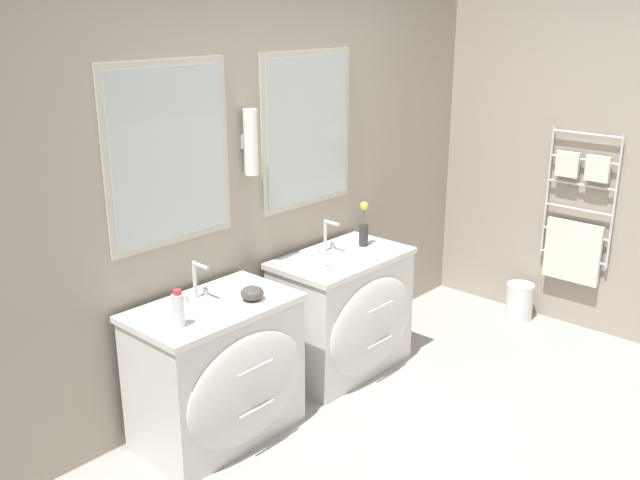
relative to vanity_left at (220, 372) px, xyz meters
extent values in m
cube|color=#9E9384|center=(0.66, 0.37, 0.90)|extent=(5.75, 0.06, 2.60)
cube|color=#BCB7A8|center=(0.00, 0.33, 1.15)|extent=(0.78, 0.02, 0.97)
cube|color=#B2BCBA|center=(0.00, 0.32, 1.15)|extent=(0.71, 0.01, 0.90)
cube|color=#BCB7A8|center=(1.05, 0.33, 1.15)|extent=(0.78, 0.02, 0.97)
cube|color=#B2BCBA|center=(1.05, 0.32, 1.15)|extent=(0.71, 0.01, 0.90)
cylinder|color=white|center=(0.53, 0.28, 1.15)|extent=(0.08, 0.08, 0.38)
cube|color=silver|center=(0.53, 0.33, 1.15)|extent=(0.05, 0.02, 0.08)
cube|color=#9E9384|center=(2.76, -0.58, 0.90)|extent=(0.06, 3.50, 2.60)
cylinder|color=silver|center=(2.70, -1.03, 0.59)|extent=(0.02, 0.02, 0.96)
cylinder|color=silver|center=(2.70, -0.54, 0.59)|extent=(0.02, 0.02, 0.96)
cylinder|color=silver|center=(2.70, -0.79, 1.04)|extent=(0.02, 0.49, 0.02)
cylinder|color=silver|center=(2.70, -0.79, 0.86)|extent=(0.02, 0.49, 0.02)
cylinder|color=silver|center=(2.70, -0.79, 0.68)|extent=(0.02, 0.49, 0.02)
cylinder|color=silver|center=(2.70, -0.79, 0.50)|extent=(0.02, 0.49, 0.02)
cylinder|color=silver|center=(2.70, -0.79, 0.32)|extent=(0.02, 0.49, 0.02)
cylinder|color=silver|center=(2.70, -0.79, 0.14)|extent=(0.02, 0.49, 0.02)
cube|color=silver|center=(2.68, -0.79, 0.18)|extent=(0.04, 0.41, 0.45)
cube|color=silver|center=(2.68, -0.89, 0.81)|extent=(0.04, 0.17, 0.18)
cube|color=silver|center=(2.68, -0.68, 0.81)|extent=(0.04, 0.17, 0.18)
cube|color=silver|center=(0.00, 0.04, -0.02)|extent=(0.87, 0.51, 0.75)
ellipsoid|color=silver|center=(0.00, -0.22, -0.02)|extent=(0.80, 0.11, 0.63)
cube|color=silver|center=(0.00, 0.04, 0.37)|extent=(0.90, 0.53, 0.03)
ellipsoid|color=white|center=(0.00, 0.01, 0.33)|extent=(0.35, 0.30, 0.11)
cylinder|color=silver|center=(0.00, -0.28, 0.12)|extent=(0.24, 0.01, 0.01)
cylinder|color=silver|center=(0.00, -0.28, -0.11)|extent=(0.24, 0.01, 0.01)
cube|color=silver|center=(1.05, 0.04, -0.02)|extent=(0.87, 0.51, 0.75)
ellipsoid|color=silver|center=(1.05, -0.22, -0.02)|extent=(0.80, 0.11, 0.63)
cube|color=silver|center=(1.05, 0.04, 0.37)|extent=(0.90, 0.53, 0.03)
ellipsoid|color=white|center=(1.05, 0.01, 0.33)|extent=(0.35, 0.30, 0.11)
cylinder|color=silver|center=(1.05, -0.28, 0.12)|extent=(0.24, 0.01, 0.01)
cylinder|color=silver|center=(1.05, -0.28, -0.11)|extent=(0.24, 0.01, 0.01)
cylinder|color=silver|center=(0.00, 0.18, 0.49)|extent=(0.02, 0.02, 0.21)
cylinder|color=silver|center=(0.00, 0.12, 0.58)|extent=(0.02, 0.11, 0.02)
cylinder|color=silver|center=(-0.07, 0.18, 0.40)|extent=(0.03, 0.03, 0.04)
cylinder|color=silver|center=(0.07, 0.18, 0.40)|extent=(0.03, 0.03, 0.04)
cylinder|color=silver|center=(1.05, 0.18, 0.49)|extent=(0.02, 0.02, 0.21)
cylinder|color=silver|center=(1.05, 0.12, 0.58)|extent=(0.02, 0.11, 0.02)
cylinder|color=silver|center=(0.98, 0.18, 0.40)|extent=(0.03, 0.03, 0.04)
cylinder|color=silver|center=(1.12, 0.18, 0.40)|extent=(0.03, 0.03, 0.04)
cylinder|color=silver|center=(-0.28, -0.05, 0.47)|extent=(0.06, 0.06, 0.17)
cylinder|color=red|center=(-0.28, -0.05, 0.56)|extent=(0.04, 0.04, 0.02)
ellipsoid|color=#4C4742|center=(0.19, -0.07, 0.42)|extent=(0.13, 0.13, 0.08)
cylinder|color=#332D2D|center=(1.30, 0.06, 0.45)|extent=(0.06, 0.06, 0.14)
cylinder|color=#477238|center=(1.30, 0.06, 0.59)|extent=(0.01, 0.01, 0.13)
sphere|color=#E5BF47|center=(1.30, 0.06, 0.65)|extent=(0.05, 0.05, 0.05)
cube|color=white|center=(0.80, -0.06, 0.40)|extent=(0.08, 0.06, 0.02)
ellipsoid|color=#F2E5CC|center=(0.80, -0.06, 0.42)|extent=(0.05, 0.04, 0.02)
cylinder|color=silver|center=(2.56, -0.47, -0.26)|extent=(0.20, 0.20, 0.28)
torus|color=silver|center=(2.56, -0.47, -0.13)|extent=(0.21, 0.21, 0.01)
camera|label=1|loc=(-2.19, -2.70, 1.88)|focal=40.00mm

